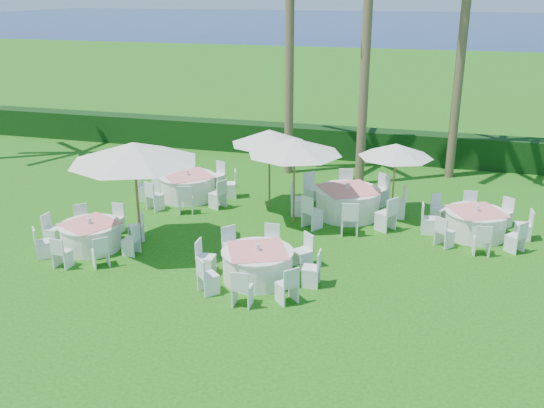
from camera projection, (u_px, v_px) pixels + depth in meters
The scene contains 14 objects.
ground at pixel (266, 291), 13.90m from camera, with size 120.00×120.00×0.00m, color #145C0F.
hedge at pixel (350, 143), 24.56m from camera, with size 34.00×1.00×1.20m, color black.
ocean at pixel (431, 27), 106.23m from camera, with size 260.00×260.00×0.00m, color #071B4A.
banquet_table_a at pixel (91, 235), 16.04m from camera, with size 2.81×2.81×0.86m.
banquet_table_b at pixel (258, 264), 14.32m from camera, with size 2.99×2.99×0.91m.
banquet_table_d at pixel (188, 186), 19.85m from camera, with size 3.13×3.13×0.97m.
banquet_table_e at pixel (347, 202), 18.31m from camera, with size 3.45×3.45×1.03m.
banquet_table_f at pixel (475, 223), 16.84m from camera, with size 2.96×2.96×0.90m.
umbrella_a at pixel (134, 152), 15.21m from camera, with size 3.30×3.30×2.92m.
umbrella_b at pixel (295, 146), 17.16m from camera, with size 2.75×2.75×2.55m.
umbrella_c at pixel (269, 137), 18.31m from camera, with size 2.37×2.37×2.53m.
umbrella_d at pixel (396, 150), 17.70m from camera, with size 2.20×2.20×2.27m.
palm_b at pixel (289, 51), 21.31m from camera, with size 4.23×4.38×8.00m.
palm_d at pixel (463, 40), 20.65m from camera, with size 4.11×4.40×8.87m.
Camera 1 is at (3.54, -11.89, 6.57)m, focal length 40.00 mm.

